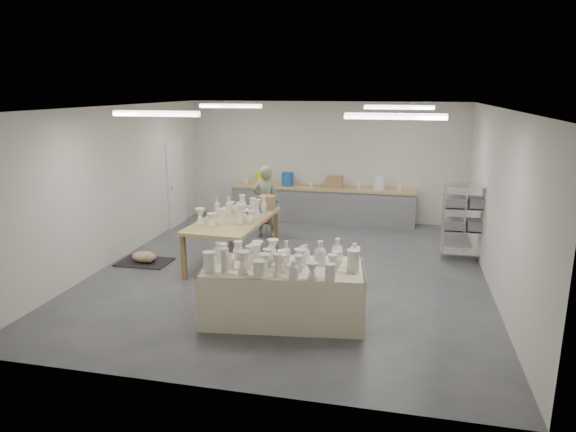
% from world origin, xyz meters
% --- Properties ---
extents(room, '(8.00, 8.02, 3.00)m').
position_xyz_m(room, '(-0.11, 0.08, 2.06)').
color(room, '#424449').
rests_on(room, ground).
extents(back_counter, '(4.60, 0.60, 1.24)m').
position_xyz_m(back_counter, '(-0.01, 3.68, 0.49)').
color(back_counter, tan).
rests_on(back_counter, ground).
extents(wire_shelf, '(0.88, 0.48, 1.80)m').
position_xyz_m(wire_shelf, '(3.20, 1.40, 0.92)').
color(wire_shelf, silver).
rests_on(wire_shelf, ground).
extents(drying_table, '(2.45, 1.40, 1.17)m').
position_xyz_m(drying_table, '(0.33, -2.06, 0.46)').
color(drying_table, olive).
rests_on(drying_table, ground).
extents(work_table, '(1.30, 2.41, 1.26)m').
position_xyz_m(work_table, '(-1.13, 0.29, 0.89)').
color(work_table, tan).
rests_on(work_table, ground).
extents(rug, '(1.00, 0.70, 0.02)m').
position_xyz_m(rug, '(-2.90, -0.20, 0.01)').
color(rug, black).
rests_on(rug, ground).
extents(cat, '(0.53, 0.40, 0.21)m').
position_xyz_m(cat, '(-2.88, -0.22, 0.13)').
color(cat, white).
rests_on(cat, rug).
extents(potter, '(0.62, 0.43, 1.65)m').
position_xyz_m(potter, '(-1.04, 2.05, 0.82)').
color(potter, gray).
rests_on(potter, ground).
extents(red_stool, '(0.36, 0.36, 0.30)m').
position_xyz_m(red_stool, '(-1.04, 2.32, 0.27)').
color(red_stool, '#B42519').
rests_on(red_stool, ground).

